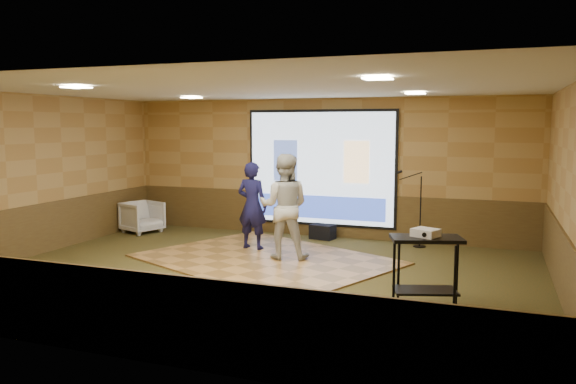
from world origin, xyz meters
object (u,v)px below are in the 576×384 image
(mic_stand, at_px, (417,222))
(banquet_chair, at_px, (142,217))
(player_right, at_px, (284,206))
(projector_screen, at_px, (320,169))
(av_table, at_px, (426,258))
(projector, at_px, (426,233))
(dance_floor, at_px, (266,259))
(player_left, at_px, (252,205))
(duffel_bag, at_px, (323,232))

(mic_stand, relative_size, banquet_chair, 1.97)
(player_right, distance_m, banquet_chair, 4.19)
(projector_screen, relative_size, mic_stand, 2.16)
(av_table, xyz_separation_m, projector, (-0.02, 0.01, 0.34))
(projector, bearing_deg, banquet_chair, 177.97)
(projector, bearing_deg, dance_floor, 173.81)
(projector, relative_size, mic_stand, 0.21)
(projector_screen, relative_size, banquet_chair, 4.27)
(projector_screen, distance_m, player_left, 2.03)
(av_table, relative_size, duffel_bag, 1.93)
(projector_screen, relative_size, player_left, 1.96)
(mic_stand, distance_m, banquet_chair, 6.08)
(dance_floor, xyz_separation_m, av_table, (3.01, -1.73, 0.66))
(player_right, xyz_separation_m, duffel_bag, (0.12, 2.03, -0.82))
(player_right, height_order, duffel_bag, player_right)
(player_right, relative_size, mic_stand, 1.23)
(dance_floor, distance_m, av_table, 3.54)
(player_right, xyz_separation_m, av_table, (2.72, -1.90, -0.30))
(dance_floor, bearing_deg, mic_stand, 41.26)
(banquet_chair, bearing_deg, player_right, -87.67)
(projector_screen, height_order, player_left, projector_screen)
(player_right, xyz_separation_m, banquet_chair, (-3.93, 1.30, -0.62))
(projector_screen, relative_size, av_table, 3.44)
(projector, height_order, mic_stand, mic_stand)
(dance_floor, bearing_deg, banquet_chair, 157.95)
(projector, bearing_deg, player_left, 169.51)
(av_table, distance_m, projector, 0.34)
(projector, distance_m, duffel_bag, 4.77)
(player_right, bearing_deg, mic_stand, -149.67)
(projector_screen, xyz_separation_m, player_right, (0.02, -2.28, -0.50))
(banquet_chair, relative_size, duffel_bag, 1.56)
(av_table, relative_size, mic_stand, 0.63)
(dance_floor, relative_size, duffel_bag, 8.44)
(dance_floor, bearing_deg, player_right, 29.93)
(player_right, bearing_deg, duffel_bag, -105.55)
(dance_floor, height_order, mic_stand, mic_stand)
(projector, bearing_deg, duffel_bag, 147.12)
(av_table, bearing_deg, dance_floor, 150.14)
(av_table, distance_m, duffel_bag, 4.74)
(dance_floor, distance_m, mic_stand, 3.24)
(player_left, xyz_separation_m, banquet_chair, (-3.07, 0.78, -0.52))
(player_left, relative_size, mic_stand, 1.10)
(dance_floor, bearing_deg, projector_screen, 83.57)
(dance_floor, distance_m, projector, 3.60)
(dance_floor, distance_m, player_right, 1.02)
(av_table, bearing_deg, player_left, 145.85)
(projector_screen, relative_size, projector, 10.45)
(player_left, bearing_deg, duffel_bag, -119.05)
(banquet_chair, bearing_deg, mic_stand, -63.29)
(projector_screen, height_order, av_table, projector_screen)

